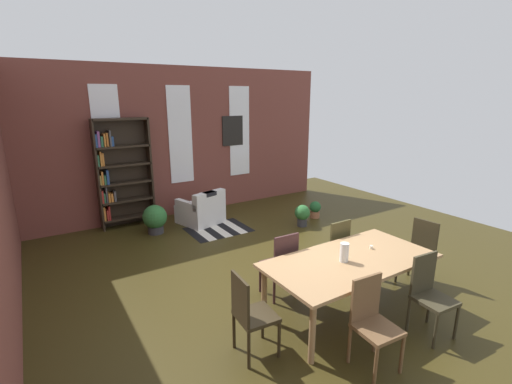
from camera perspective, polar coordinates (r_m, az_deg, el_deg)
The scene contains 21 objects.
ground_plane at distance 5.57m, azimuth 4.54°, elevation -14.17°, with size 10.40×10.40×0.00m, color #352D11.
back_wall_brick at distance 8.52m, azimuth -12.00°, elevation 7.71°, with size 7.64×0.12×3.35m, color brown.
window_pane_0 at distance 8.02m, azimuth -22.35°, elevation 7.69°, with size 0.55×0.02×2.18m, color white.
window_pane_1 at distance 8.44m, azimuth -11.89°, elevation 8.79°, with size 0.55×0.02×2.18m, color white.
window_pane_2 at distance 9.10m, azimuth -2.62°, elevation 9.53°, with size 0.55×0.02×2.18m, color white.
dining_table at distance 4.72m, azimuth 14.69°, elevation -10.96°, with size 2.18×1.09×0.75m.
vase_on_table at distance 4.56m, azimuth 13.80°, elevation -9.26°, with size 0.11×0.11×0.24m, color silver.
tealight_candle_0 at distance 5.05m, azimuth 17.78°, elevation -8.33°, with size 0.04×0.04×0.04m, color silver.
dining_chair_near_right at distance 4.76m, azimuth 25.80°, elevation -14.12°, with size 0.43×0.43×0.95m.
dining_chair_far_right at distance 5.60m, azimuth 12.25°, elevation -8.48°, with size 0.40×0.40×0.95m.
dining_chair_far_left at distance 5.01m, azimuth 4.02°, elevation -11.09°, with size 0.41×0.41×0.95m.
dining_chair_head_left at distance 3.98m, azimuth -0.97°, elevation -18.55°, with size 0.43×0.43×0.95m.
dining_chair_near_left at distance 4.05m, azimuth 17.93°, elevation -18.72°, with size 0.43×0.43×0.95m.
dining_chair_head_right at distance 5.88m, azimuth 24.45°, elevation -8.38°, with size 0.44×0.44×0.95m.
bookshelf_tall at distance 7.99m, azimuth -20.72°, elevation 2.84°, with size 1.10×0.28×2.28m.
armchair_white at distance 7.97m, azimuth -8.62°, elevation -2.93°, with size 0.99×0.99×0.75m.
potted_plant_by_shelf at distance 7.75m, azimuth 7.33°, elevation -3.50°, with size 0.33×0.33×0.47m.
potted_plant_corner at distance 7.57m, azimuth -15.71°, elevation -4.03°, with size 0.48×0.48×0.59m.
potted_plant_window at distance 8.35m, azimuth 9.34°, elevation -2.67°, with size 0.26×0.26×0.38m.
striped_rug at distance 7.61m, azimuth -5.96°, elevation -5.92°, with size 1.23×0.96×0.01m.
framed_picture at distance 8.99m, azimuth -3.73°, elevation 9.64°, with size 0.56×0.03×0.72m, color black.
Camera 1 is at (-2.96, -3.86, 2.71)m, focal length 25.27 mm.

